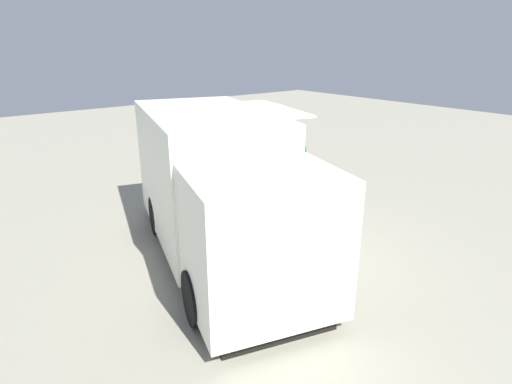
% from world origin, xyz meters
% --- Properties ---
extents(ground_plane, '(40.00, 40.00, 0.00)m').
position_xyz_m(ground_plane, '(0.00, 0.00, 0.00)').
color(ground_plane, gray).
extents(food_truck, '(3.81, 5.68, 2.52)m').
position_xyz_m(food_truck, '(0.83, -0.54, 1.22)').
color(food_truck, white).
rests_on(food_truck, ground_plane).
extents(planter_flowering_near, '(0.55, 0.55, 0.80)m').
position_xyz_m(planter_flowering_near, '(-4.18, -3.75, 0.43)').
color(planter_flowering_near, '#BB754B').
rests_on(planter_flowering_near, ground_plane).
extents(planter_flowering_far, '(0.42, 0.42, 0.64)m').
position_xyz_m(planter_flowering_far, '(-2.55, -4.97, 0.34)').
color(planter_flowering_far, '#9E9F93').
rests_on(planter_flowering_far, ground_plane).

